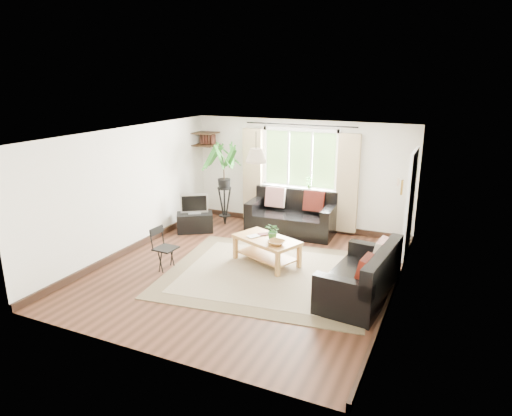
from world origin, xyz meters
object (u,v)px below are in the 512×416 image
at_px(coffee_table, 267,251).
at_px(folding_chair, 166,249).
at_px(tv_stand, 195,222).
at_px(palm_stand, 224,184).
at_px(sofa_back, 291,214).
at_px(sofa_right, 360,274).

distance_m(coffee_table, folding_chair, 1.81).
distance_m(coffee_table, tv_stand, 2.35).
relative_size(tv_stand, palm_stand, 0.41).
bearing_deg(folding_chair, coffee_table, -54.22).
xyz_separation_m(coffee_table, tv_stand, (-2.14, 0.98, -0.04)).
xyz_separation_m(palm_stand, folding_chair, (0.27, -2.68, -0.56)).
distance_m(sofa_back, palm_stand, 1.68).
distance_m(sofa_right, coffee_table, 1.94).
height_order(sofa_back, folding_chair, sofa_back).
bearing_deg(coffee_table, folding_chair, -147.10).
height_order(sofa_back, coffee_table, sofa_back).
height_order(coffee_table, folding_chair, folding_chair).
height_order(tv_stand, folding_chair, folding_chair).
distance_m(sofa_back, coffee_table, 1.79).
bearing_deg(tv_stand, coffee_table, -57.31).
bearing_deg(coffee_table, palm_stand, 136.29).
relative_size(sofa_right, tv_stand, 2.23).
bearing_deg(sofa_right, tv_stand, -106.75).
relative_size(sofa_back, palm_stand, 0.99).
xyz_separation_m(sofa_right, palm_stand, (-3.61, 2.35, 0.54)).
xyz_separation_m(sofa_back, coffee_table, (0.18, -1.77, -0.19)).
relative_size(sofa_right, coffee_table, 1.44).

